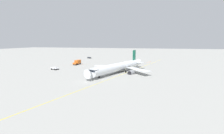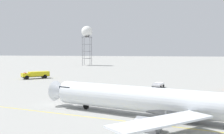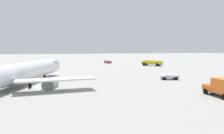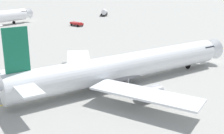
% 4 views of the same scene
% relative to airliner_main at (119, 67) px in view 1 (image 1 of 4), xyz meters
% --- Properties ---
extents(ground_plane, '(600.00, 600.00, 0.00)m').
position_rel_airliner_main_xyz_m(ground_plane, '(-5.61, 1.00, -2.67)').
color(ground_plane, '#9E9E99').
extents(airliner_main, '(31.62, 43.06, 11.43)m').
position_rel_airliner_main_xyz_m(airliner_main, '(0.00, 0.00, 0.00)').
color(airliner_main, silver).
rests_on(airliner_main, ground_plane).
extents(pushback_tug_truck, '(4.96, 3.57, 1.30)m').
position_rel_airliner_main_xyz_m(pushback_tug_truck, '(-36.87, -0.71, -1.86)').
color(pushback_tug_truck, '#232326').
rests_on(pushback_tug_truck, ground_plane).
extents(baggage_truck_truck, '(4.50, 3.47, 1.22)m').
position_rel_airliner_main_xyz_m(baggage_truck_truck, '(-41.48, 61.49, -1.95)').
color(baggage_truck_truck, '#232326').
rests_on(baggage_truck_truck, ground_plane).
extents(catering_truck_truck, '(3.17, 7.27, 3.10)m').
position_rel_airliner_main_xyz_m(catering_truck_truck, '(-33.58, 20.85, -1.01)').
color(catering_truck_truck, '#232326').
rests_on(catering_truck_truck, ground_plane).
extents(taxiway_centreline, '(41.36, 135.57, 0.01)m').
position_rel_airliner_main_xyz_m(taxiway_centreline, '(3.50, -1.29, -2.66)').
color(taxiway_centreline, yellow).
rests_on(taxiway_centreline, ground_plane).
extents(safety_cone_near, '(0.36, 0.36, 0.55)m').
position_rel_airliner_main_xyz_m(safety_cone_near, '(13.00, 41.62, -2.39)').
color(safety_cone_near, orange).
rests_on(safety_cone_near, ground_plane).
extents(safety_cone_mid, '(0.36, 0.36, 0.55)m').
position_rel_airliner_main_xyz_m(safety_cone_mid, '(14.09, 45.08, -2.39)').
color(safety_cone_mid, orange).
rests_on(safety_cone_mid, ground_plane).
extents(safety_cone_far, '(0.36, 0.36, 0.55)m').
position_rel_airliner_main_xyz_m(safety_cone_far, '(15.09, 48.27, -2.39)').
color(safety_cone_far, orange).
rests_on(safety_cone_far, ground_plane).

